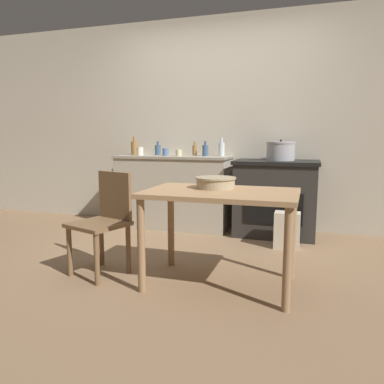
# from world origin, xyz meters

# --- Properties ---
(ground_plane) EXTENTS (14.00, 14.00, 0.00)m
(ground_plane) POSITION_xyz_m (0.00, 0.00, 0.00)
(ground_plane) COLOR #896B4C
(wall_back) EXTENTS (8.00, 0.07, 2.55)m
(wall_back) POSITION_xyz_m (0.00, 1.58, 1.27)
(wall_back) COLOR beige
(wall_back) RESTS_ON ground_plane
(counter_cabinet) EXTENTS (1.40, 0.54, 0.89)m
(counter_cabinet) POSITION_xyz_m (-0.50, 1.29, 0.44)
(counter_cabinet) COLOR #B2A893
(counter_cabinet) RESTS_ON ground_plane
(stove) EXTENTS (0.93, 0.60, 0.85)m
(stove) POSITION_xyz_m (0.74, 1.27, 0.43)
(stove) COLOR #2D2B28
(stove) RESTS_ON ground_plane
(work_table) EXTENTS (1.11, 0.70, 0.72)m
(work_table) POSITION_xyz_m (0.48, -0.34, 0.62)
(work_table) COLOR #A87F56
(work_table) RESTS_ON ground_plane
(chair) EXTENTS (0.51, 0.51, 0.83)m
(chair) POSITION_xyz_m (-0.48, -0.36, 0.45)
(chair) COLOR brown
(chair) RESTS_ON ground_plane
(flour_sack) EXTENTS (0.25, 0.17, 0.37)m
(flour_sack) POSITION_xyz_m (0.91, 0.78, 0.18)
(flour_sack) COLOR beige
(flour_sack) RESTS_ON ground_plane
(stock_pot) EXTENTS (0.32, 0.32, 0.23)m
(stock_pot) POSITION_xyz_m (0.78, 1.30, 0.96)
(stock_pot) COLOR #A8A8AD
(stock_pot) RESTS_ON stove
(mixing_bowl_large) EXTENTS (0.31, 0.31, 0.09)m
(mixing_bowl_large) POSITION_xyz_m (0.41, -0.22, 0.77)
(mixing_bowl_large) COLOR tan
(mixing_bowl_large) RESTS_ON work_table
(bottle_far_left) EXTENTS (0.07, 0.07, 0.18)m
(bottle_far_left) POSITION_xyz_m (-0.11, 1.35, 0.96)
(bottle_far_left) COLOR #3D5675
(bottle_far_left) RESTS_ON counter_cabinet
(bottle_left) EXTENTS (0.07, 0.07, 0.22)m
(bottle_left) POSITION_xyz_m (0.07, 1.43, 0.97)
(bottle_left) COLOR silver
(bottle_left) RESTS_ON counter_cabinet
(bottle_mid_left) EXTENTS (0.08, 0.08, 0.23)m
(bottle_mid_left) POSITION_xyz_m (-1.05, 1.34, 0.98)
(bottle_mid_left) COLOR olive
(bottle_mid_left) RESTS_ON counter_cabinet
(bottle_center_left) EXTENTS (0.06, 0.06, 0.17)m
(bottle_center_left) POSITION_xyz_m (-0.27, 1.42, 0.95)
(bottle_center_left) COLOR olive
(bottle_center_left) RESTS_ON counter_cabinet
(bottle_center) EXTENTS (0.08, 0.08, 0.17)m
(bottle_center) POSITION_xyz_m (-0.75, 1.40, 0.95)
(bottle_center) COLOR #3D5675
(bottle_center) RESTS_ON counter_cabinet
(cup_center_right) EXTENTS (0.07, 0.07, 0.09)m
(cup_center_right) POSITION_xyz_m (-0.59, 1.27, 0.93)
(cup_center_right) COLOR #4C6B99
(cup_center_right) RESTS_ON counter_cabinet
(cup_mid_right) EXTENTS (0.07, 0.07, 0.08)m
(cup_mid_right) POSITION_xyz_m (-0.41, 1.24, 0.93)
(cup_mid_right) COLOR beige
(cup_mid_right) RESTS_ON counter_cabinet
(cup_right) EXTENTS (0.08, 0.08, 0.10)m
(cup_right) POSITION_xyz_m (-0.90, 1.21, 0.94)
(cup_right) COLOR silver
(cup_right) RESTS_ON counter_cabinet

